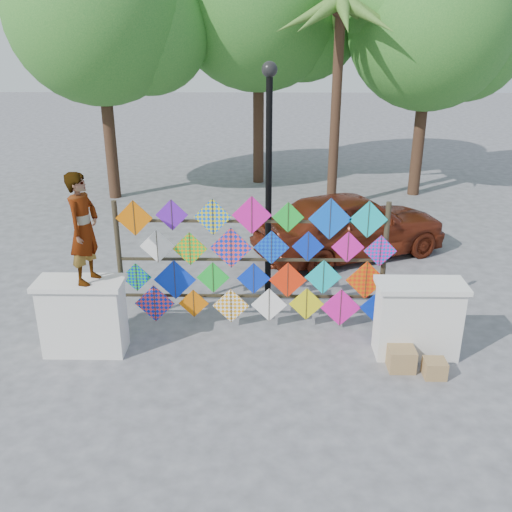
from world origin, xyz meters
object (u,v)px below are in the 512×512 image
sedan (351,224)px  lamppost (269,162)px  kite_rack (258,264)px  vendor_woman (84,228)px

sedan → lamppost: (-1.92, -2.16, 1.92)m
sedan → lamppost: size_ratio=1.01×
kite_rack → sedan: 4.04m
kite_rack → lamppost: 1.96m
kite_rack → lamppost: (0.18, 1.27, 1.49)m
vendor_woman → sedan: (4.74, 4.36, -1.39)m
kite_rack → sedan: size_ratio=1.10×
vendor_woman → sedan: size_ratio=0.39×
vendor_woman → lamppost: size_ratio=0.39×
vendor_woman → lamppost: bearing=-37.8°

